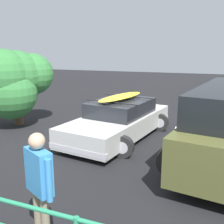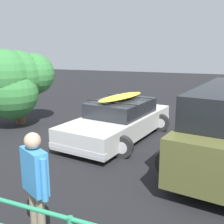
{
  "view_description": "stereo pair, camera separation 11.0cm",
  "coord_description": "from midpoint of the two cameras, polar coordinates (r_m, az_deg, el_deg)",
  "views": [
    {
      "loc": [
        -2.88,
        8.42,
        2.77
      ],
      "look_at": [
        -0.42,
        1.11,
        0.95
      ],
      "focal_mm": 45.0,
      "sensor_mm": 36.0,
      "label": 1
    },
    {
      "loc": [
        -2.99,
        8.39,
        2.77
      ],
      "look_at": [
        -0.42,
        1.11,
        0.95
      ],
      "focal_mm": 45.0,
      "sensor_mm": 36.0,
      "label": 2
    }
  ],
  "objects": [
    {
      "name": "ground_plane",
      "position": [
        9.32,
        0.14,
        -4.07
      ],
      "size": [
        44.0,
        44.0,
        0.02
      ],
      "primitive_type": "cube",
      "color": "black",
      "rests_on": "ground"
    },
    {
      "name": "person_bystander",
      "position": [
        4.04,
        -14.58,
        -13.12
      ],
      "size": [
        0.57,
        0.41,
        1.67
      ],
      "color": "gray",
      "rests_on": "ground"
    },
    {
      "name": "parking_stripe",
      "position": [
        8.41,
        12.28,
        -6.26
      ],
      "size": [
        0.12,
        3.6,
        0.0
      ],
      "primitive_type": "cube",
      "rotation": [
        0.0,
        0.0,
        1.57
      ],
      "color": "silver",
      "rests_on": "ground"
    },
    {
      "name": "bush_near_left",
      "position": [
        10.29,
        -18.84,
        5.91
      ],
      "size": [
        2.14,
        2.57,
        2.69
      ],
      "color": "brown",
      "rests_on": "ground"
    },
    {
      "name": "sedan_car",
      "position": [
        8.61,
        1.84,
        -1.64
      ],
      "size": [
        2.78,
        4.56,
        1.43
      ],
      "color": "silver",
      "rests_on": "ground"
    }
  ]
}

